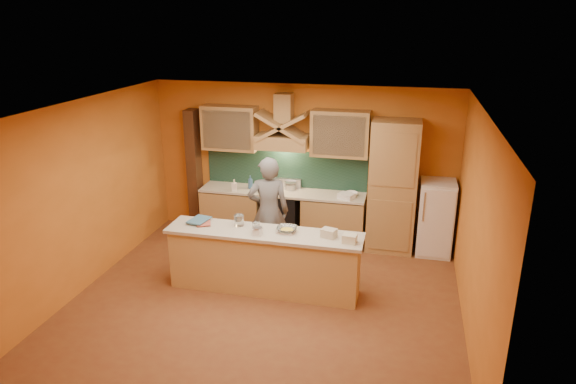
% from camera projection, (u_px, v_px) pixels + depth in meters
% --- Properties ---
extents(floor, '(5.50, 5.00, 0.01)m').
position_uv_depth(floor, '(266.00, 300.00, 7.47)').
color(floor, brown).
rests_on(floor, ground).
extents(ceiling, '(5.50, 5.00, 0.01)m').
position_uv_depth(ceiling, '(263.00, 108.00, 6.55)').
color(ceiling, white).
rests_on(ceiling, wall_back).
extents(wall_back, '(5.50, 0.02, 2.80)m').
position_uv_depth(wall_back, '(302.00, 162.00, 9.31)').
color(wall_back, orange).
rests_on(wall_back, floor).
extents(wall_front, '(5.50, 0.02, 2.80)m').
position_uv_depth(wall_front, '(190.00, 305.00, 4.71)').
color(wall_front, orange).
rests_on(wall_front, floor).
extents(wall_left, '(0.02, 5.00, 2.80)m').
position_uv_depth(wall_left, '(86.00, 195.00, 7.62)').
color(wall_left, orange).
rests_on(wall_left, floor).
extents(wall_right, '(0.02, 5.00, 2.80)m').
position_uv_depth(wall_right, '(476.00, 228.00, 6.41)').
color(wall_right, orange).
rests_on(wall_right, floor).
extents(base_cabinet_left, '(1.10, 0.60, 0.86)m').
position_uv_depth(base_cabinet_left, '(233.00, 212.00, 9.63)').
color(base_cabinet_left, tan).
rests_on(base_cabinet_left, floor).
extents(base_cabinet_right, '(1.10, 0.60, 0.86)m').
position_uv_depth(base_cabinet_right, '(333.00, 221.00, 9.21)').
color(base_cabinet_right, tan).
rests_on(base_cabinet_right, floor).
extents(counter_top, '(3.00, 0.62, 0.04)m').
position_uv_depth(counter_top, '(282.00, 192.00, 9.26)').
color(counter_top, beige).
rests_on(counter_top, base_cabinet_left).
extents(stove, '(0.60, 0.58, 0.90)m').
position_uv_depth(stove, '(282.00, 215.00, 9.41)').
color(stove, black).
rests_on(stove, floor).
extents(backsplash, '(3.00, 0.03, 0.70)m').
position_uv_depth(backsplash, '(286.00, 169.00, 9.41)').
color(backsplash, '#17332A').
rests_on(backsplash, wall_back).
extents(range_hood, '(0.92, 0.50, 0.24)m').
position_uv_depth(range_hood, '(283.00, 142.00, 9.01)').
color(range_hood, tan).
rests_on(range_hood, wall_back).
extents(hood_chimney, '(0.30, 0.30, 0.50)m').
position_uv_depth(hood_chimney, '(284.00, 108.00, 8.91)').
color(hood_chimney, tan).
rests_on(hood_chimney, wall_back).
extents(upper_cabinet_left, '(1.00, 0.35, 0.80)m').
position_uv_depth(upper_cabinet_left, '(230.00, 128.00, 9.24)').
color(upper_cabinet_left, tan).
rests_on(upper_cabinet_left, wall_back).
extents(upper_cabinet_right, '(1.00, 0.35, 0.80)m').
position_uv_depth(upper_cabinet_right, '(340.00, 134.00, 8.80)').
color(upper_cabinet_right, tan).
rests_on(upper_cabinet_right, wall_back).
extents(pantry_column, '(0.80, 0.60, 2.30)m').
position_uv_depth(pantry_column, '(393.00, 187.00, 8.75)').
color(pantry_column, tan).
rests_on(pantry_column, floor).
extents(fridge, '(0.58, 0.60, 1.30)m').
position_uv_depth(fridge, '(435.00, 218.00, 8.75)').
color(fridge, white).
rests_on(fridge, floor).
extents(trim_column_left, '(0.20, 0.30, 2.30)m').
position_uv_depth(trim_column_left, '(194.00, 170.00, 9.70)').
color(trim_column_left, '#472816').
rests_on(trim_column_left, floor).
extents(island_body, '(2.80, 0.55, 0.88)m').
position_uv_depth(island_body, '(264.00, 263.00, 7.62)').
color(island_body, tan).
rests_on(island_body, floor).
extents(island_top, '(2.90, 0.62, 0.05)m').
position_uv_depth(island_top, '(264.00, 233.00, 7.47)').
color(island_top, beige).
rests_on(island_top, island_body).
extents(person, '(0.77, 0.61, 1.84)m').
position_uv_depth(person, '(269.00, 212.00, 8.27)').
color(person, slate).
rests_on(person, floor).
extents(pot_large, '(0.26, 0.26, 0.17)m').
position_uv_depth(pot_large, '(268.00, 187.00, 9.23)').
color(pot_large, '#B4B5BB').
rests_on(pot_large, stove).
extents(pot_small, '(0.24, 0.24, 0.13)m').
position_uv_depth(pot_small, '(290.00, 187.00, 9.31)').
color(pot_small, '#B6B7BE').
rests_on(pot_small, stove).
extents(soap_bottle_a, '(0.12, 0.12, 0.21)m').
position_uv_depth(soap_bottle_a, '(234.00, 185.00, 9.23)').
color(soap_bottle_a, white).
rests_on(soap_bottle_a, counter_top).
extents(soap_bottle_b, '(0.11, 0.11, 0.25)m').
position_uv_depth(soap_bottle_b, '(250.00, 182.00, 9.35)').
color(soap_bottle_b, '#305686').
rests_on(soap_bottle_b, counter_top).
extents(bowl_back, '(0.25, 0.25, 0.07)m').
position_uv_depth(bowl_back, '(351.00, 194.00, 8.99)').
color(bowl_back, white).
rests_on(bowl_back, counter_top).
extents(dish_rack, '(0.32, 0.29, 0.09)m').
position_uv_depth(dish_rack, '(346.00, 196.00, 8.86)').
color(dish_rack, white).
rests_on(dish_rack, counter_top).
extents(book_lower, '(0.30, 0.33, 0.03)m').
position_uv_depth(book_lower, '(197.00, 224.00, 7.71)').
color(book_lower, '#AE4E3E').
rests_on(book_lower, island_top).
extents(book_upper, '(0.32, 0.39, 0.03)m').
position_uv_depth(book_upper, '(192.00, 219.00, 7.83)').
color(book_upper, '#3C6884').
rests_on(book_upper, island_top).
extents(jar_large, '(0.17, 0.17, 0.17)m').
position_uv_depth(jar_large, '(239.00, 220.00, 7.64)').
color(jar_large, silver).
rests_on(jar_large, island_top).
extents(jar_small, '(0.12, 0.12, 0.14)m').
position_uv_depth(jar_small, '(256.00, 227.00, 7.43)').
color(jar_small, white).
rests_on(jar_small, island_top).
extents(kitchen_scale, '(0.13, 0.13, 0.10)m').
position_uv_depth(kitchen_scale, '(257.00, 232.00, 7.32)').
color(kitchen_scale, white).
rests_on(kitchen_scale, island_top).
extents(mixing_bowl, '(0.31, 0.31, 0.07)m').
position_uv_depth(mixing_bowl, '(287.00, 229.00, 7.44)').
color(mixing_bowl, white).
rests_on(mixing_bowl, island_top).
extents(cloth, '(0.27, 0.22, 0.02)m').
position_uv_depth(cloth, '(286.00, 232.00, 7.43)').
color(cloth, beige).
rests_on(cloth, island_top).
extents(grocery_bag_a, '(0.20, 0.17, 0.12)m').
position_uv_depth(grocery_bag_a, '(350.00, 239.00, 7.07)').
color(grocery_bag_a, beige).
rests_on(grocery_bag_a, island_top).
extents(grocery_bag_b, '(0.24, 0.21, 0.12)m').
position_uv_depth(grocery_bag_b, '(329.00, 233.00, 7.25)').
color(grocery_bag_b, beige).
rests_on(grocery_bag_b, island_top).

